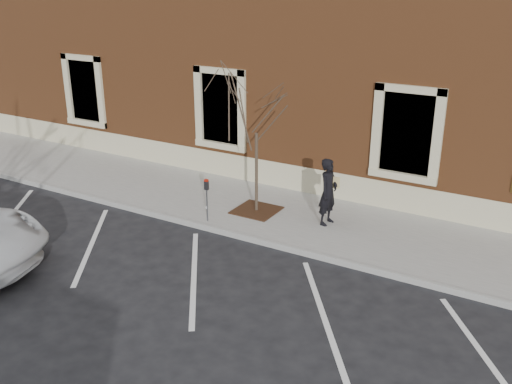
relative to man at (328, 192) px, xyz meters
The scene contains 9 objects.
ground 2.53m from the man, 133.08° to the right, with size 120.00×120.00×0.00m, color #28282B.
sidewalk_near 1.85m from the man, behind, with size 40.00×3.50×0.15m, color #AFABA4.
curb_near 2.53m from the man, 132.24° to the right, with size 40.00×0.12×0.15m, color #9E9E99.
parking_stripes 4.32m from the man, 112.05° to the right, with size 28.00×4.40×0.01m, color silver, non-canonical shape.
building_civic 6.92m from the man, 104.54° to the left, with size 40.00×8.62×8.00m.
man is the anchor object (origin of this frame).
parking_meter 3.22m from the man, 152.37° to the right, with size 0.11×0.08×1.19m.
tree_grate 2.26m from the man, behind, with size 1.18×1.18×0.03m, color #3E2214.
sapling 2.87m from the man, behind, with size 2.47×2.47×4.12m.
Camera 1 is at (6.99, -11.35, 6.40)m, focal length 40.00 mm.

